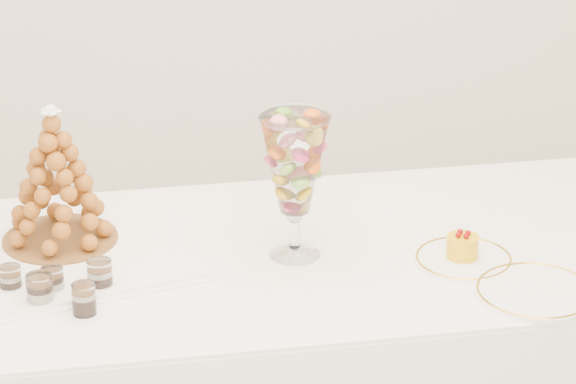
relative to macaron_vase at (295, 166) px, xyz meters
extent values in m
cube|color=white|center=(-0.19, 0.00, -0.23)|extent=(2.17, 0.98, 0.01)
cube|color=white|center=(-0.54, 0.02, -0.21)|extent=(0.70, 0.60, 0.02)
cylinder|color=white|center=(0.00, 0.00, -0.21)|extent=(0.12, 0.12, 0.02)
cylinder|color=white|center=(0.00, 0.00, -0.16)|extent=(0.03, 0.03, 0.08)
sphere|color=white|center=(0.00, 0.00, -0.12)|extent=(0.04, 0.04, 0.04)
cylinder|color=white|center=(0.38, -0.08, -0.22)|extent=(0.23, 0.23, 0.01)
cylinder|color=white|center=(0.50, -0.25, -0.22)|extent=(0.27, 0.27, 0.01)
cylinder|color=white|center=(-0.64, -0.12, -0.19)|extent=(0.06, 0.06, 0.07)
cylinder|color=white|center=(-0.55, -0.14, -0.19)|extent=(0.06, 0.06, 0.07)
cylinder|color=white|center=(-0.44, -0.13, -0.18)|extent=(0.06, 0.06, 0.08)
cylinder|color=white|center=(-0.57, -0.19, -0.18)|extent=(0.07, 0.07, 0.08)
cylinder|color=white|center=(-0.48, -0.23, -0.19)|extent=(0.06, 0.06, 0.07)
cylinder|color=brown|center=(-0.54, 0.10, -0.20)|extent=(0.27, 0.27, 0.01)
cone|color=#934E16|center=(-0.54, 0.10, -0.04)|extent=(0.25, 0.25, 0.32)
sphere|color=white|center=(-0.54, 0.10, 0.12)|extent=(0.03, 0.03, 0.03)
cylinder|color=#E7AA0A|center=(0.38, -0.08, -0.19)|extent=(0.07, 0.07, 0.05)
sphere|color=#7F0406|center=(0.39, -0.07, -0.15)|extent=(0.01, 0.01, 0.01)
sphere|color=#7F0406|center=(0.37, -0.06, -0.15)|extent=(0.01, 0.01, 0.01)
sphere|color=#7F0406|center=(0.37, -0.08, -0.15)|extent=(0.01, 0.01, 0.01)
sphere|color=#7F0406|center=(0.38, -0.09, -0.15)|extent=(0.01, 0.01, 0.01)
camera|label=1|loc=(-0.33, -2.80, 1.20)|focal=85.00mm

